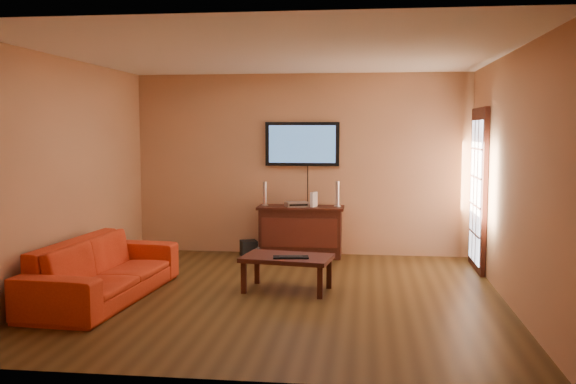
% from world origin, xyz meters
% --- Properties ---
extents(ground_plane, '(5.00, 5.00, 0.00)m').
position_xyz_m(ground_plane, '(0.00, 0.00, 0.00)').
color(ground_plane, '#37260F').
rests_on(ground_plane, ground).
extents(room_walls, '(5.00, 5.00, 5.00)m').
position_xyz_m(room_walls, '(0.00, 0.62, 1.69)').
color(room_walls, tan).
rests_on(room_walls, ground).
extents(french_door, '(0.07, 1.02, 2.22)m').
position_xyz_m(french_door, '(2.46, 1.70, 1.05)').
color(french_door, black).
rests_on(french_door, ground).
extents(media_console, '(1.26, 0.48, 0.75)m').
position_xyz_m(media_console, '(0.02, 2.25, 0.38)').
color(media_console, black).
rests_on(media_console, ground).
extents(television, '(1.10, 0.08, 0.65)m').
position_xyz_m(television, '(0.02, 2.45, 1.66)').
color(television, black).
rests_on(television, ground).
extents(coffee_table, '(1.09, 0.75, 0.41)m').
position_xyz_m(coffee_table, '(0.07, 0.22, 0.36)').
color(coffee_table, black).
rests_on(coffee_table, ground).
extents(sofa, '(0.82, 2.31, 0.89)m').
position_xyz_m(sofa, '(-1.90, -0.38, 0.44)').
color(sofa, red).
rests_on(sofa, ground).
extents(speaker_left, '(0.10, 0.10, 0.36)m').
position_xyz_m(speaker_left, '(-0.52, 2.27, 0.91)').
color(speaker_left, silver).
rests_on(speaker_left, media_console).
extents(speaker_right, '(0.10, 0.10, 0.37)m').
position_xyz_m(speaker_right, '(0.56, 2.29, 0.92)').
color(speaker_right, silver).
rests_on(speaker_right, media_console).
extents(av_receiver, '(0.38, 0.33, 0.07)m').
position_xyz_m(av_receiver, '(-0.04, 2.21, 0.78)').
color(av_receiver, silver).
rests_on(av_receiver, media_console).
extents(game_console, '(0.10, 0.16, 0.22)m').
position_xyz_m(game_console, '(0.22, 2.22, 0.86)').
color(game_console, white).
rests_on(game_console, media_console).
extents(subwoofer, '(0.30, 0.30, 0.23)m').
position_xyz_m(subwoofer, '(-0.75, 2.20, 0.12)').
color(subwoofer, black).
rests_on(subwoofer, ground).
extents(bottle, '(0.07, 0.07, 0.22)m').
position_xyz_m(bottle, '(-0.54, 1.79, 0.10)').
color(bottle, white).
rests_on(bottle, ground).
extents(keyboard, '(0.42, 0.21, 0.02)m').
position_xyz_m(keyboard, '(0.13, 0.10, 0.42)').
color(keyboard, black).
rests_on(keyboard, coffee_table).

